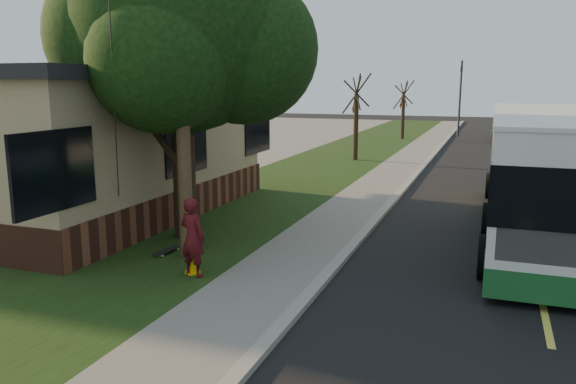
# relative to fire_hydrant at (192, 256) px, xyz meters

# --- Properties ---
(ground) EXTENTS (120.00, 120.00, 0.00)m
(ground) POSITION_rel_fire_hydrant_xyz_m (2.60, 0.00, -0.43)
(ground) COLOR black
(ground) RESTS_ON ground
(road) EXTENTS (8.00, 80.00, 0.01)m
(road) POSITION_rel_fire_hydrant_xyz_m (6.60, 10.00, -0.43)
(road) COLOR black
(road) RESTS_ON ground
(curb) EXTENTS (0.25, 80.00, 0.12)m
(curb) POSITION_rel_fire_hydrant_xyz_m (2.60, 10.00, -0.37)
(curb) COLOR gray
(curb) RESTS_ON ground
(sidewalk) EXTENTS (2.00, 80.00, 0.08)m
(sidewalk) POSITION_rel_fire_hydrant_xyz_m (1.60, 10.00, -0.39)
(sidewalk) COLOR slate
(sidewalk) RESTS_ON ground
(grass_verge) EXTENTS (5.00, 80.00, 0.07)m
(grass_verge) POSITION_rel_fire_hydrant_xyz_m (-1.90, 10.00, -0.40)
(grass_verge) COLOR black
(grass_verge) RESTS_ON ground
(building_lot) EXTENTS (15.00, 80.00, 0.04)m
(building_lot) POSITION_rel_fire_hydrant_xyz_m (-11.90, 10.00, -0.41)
(building_lot) COLOR slate
(building_lot) RESTS_ON ground
(fire_hydrant) EXTENTS (0.32, 0.32, 0.74)m
(fire_hydrant) POSITION_rel_fire_hydrant_xyz_m (0.00, 0.00, 0.00)
(fire_hydrant) COLOR yellow
(fire_hydrant) RESTS_ON grass_verge
(utility_pole) EXTENTS (2.86, 3.21, 9.07)m
(utility_pole) POSITION_rel_fire_hydrant_xyz_m (-0.71, 0.99, 4.20)
(utility_pole) COLOR #473321
(utility_pole) RESTS_ON ground
(leafy_tree) EXTENTS (6.30, 6.00, 7.80)m
(leafy_tree) POSITION_rel_fire_hydrant_xyz_m (-1.57, 2.65, 4.73)
(leafy_tree) COLOR black
(leafy_tree) RESTS_ON grass_verge
(bare_tree_near) EXTENTS (1.38, 1.21, 4.31)m
(bare_tree_near) POSITION_rel_fire_hydrant_xyz_m (-0.90, 18.00, 1.72)
(bare_tree_near) COLOR black
(bare_tree_near) RESTS_ON grass_verge
(bare_tree_far) EXTENTS (1.38, 1.21, 4.03)m
(bare_tree_far) POSITION_rel_fire_hydrant_xyz_m (-0.40, 30.00, 1.57)
(bare_tree_far) COLOR black
(bare_tree_far) RESTS_ON grass_verge
(traffic_signal) EXTENTS (0.18, 0.22, 5.50)m
(traffic_signal) POSITION_rel_fire_hydrant_xyz_m (3.10, 34.00, 2.73)
(traffic_signal) COLOR #2D2D30
(traffic_signal) RESTS_ON ground
(transit_bus) EXTENTS (2.70, 11.71, 3.17)m
(transit_bus) POSITION_rel_fire_hydrant_xyz_m (6.80, 6.20, 1.26)
(transit_bus) COLOR silver
(transit_bus) RESTS_ON ground
(skateboarder) EXTENTS (0.65, 0.50, 1.61)m
(skateboarder) POSITION_rel_fire_hydrant_xyz_m (0.10, -0.13, 0.44)
(skateboarder) COLOR #4A0E14
(skateboarder) RESTS_ON grass_verge
(skateboard_main) EXTENTS (0.27, 0.84, 0.08)m
(skateboard_main) POSITION_rel_fire_hydrant_xyz_m (-1.23, 1.02, -0.30)
(skateboard_main) COLOR black
(skateboard_main) RESTS_ON grass_verge
(dumpster) EXTENTS (1.66, 1.32, 1.44)m
(dumpster) POSITION_rel_fire_hydrant_xyz_m (-5.57, 6.40, 0.33)
(dumpster) COLOR black
(dumpster) RESTS_ON building_lot
(distant_car) EXTENTS (1.71, 3.96, 1.33)m
(distant_car) POSITION_rel_fire_hydrant_xyz_m (6.34, 31.01, 0.23)
(distant_car) COLOR black
(distant_car) RESTS_ON ground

